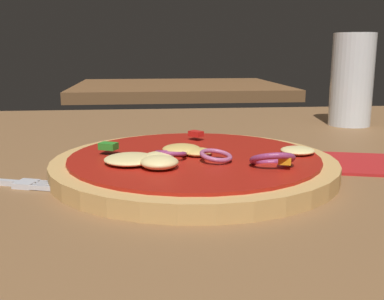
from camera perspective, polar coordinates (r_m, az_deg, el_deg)
dining_table at (r=0.50m, az=5.96°, el=-3.83°), size 1.36×0.98×0.04m
pizza at (r=0.46m, az=0.23°, el=-1.78°), size 0.28×0.28×0.04m
beer_glass at (r=0.79m, az=19.18°, el=7.84°), size 0.07×0.07×0.15m
napkin at (r=0.53m, az=22.37°, el=-1.66°), size 0.16×0.13×0.00m
background_table at (r=1.69m, az=-1.71°, el=7.58°), size 0.73×0.63×0.04m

